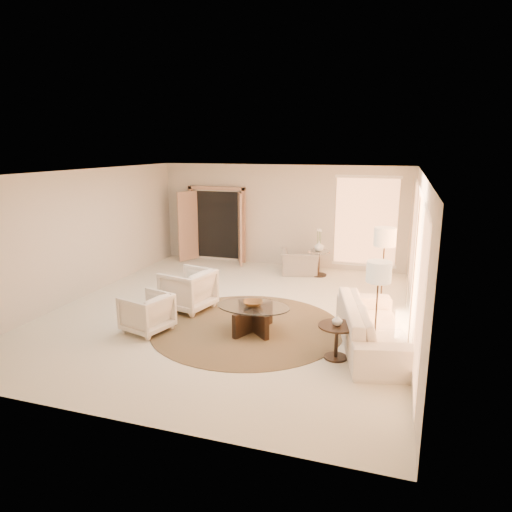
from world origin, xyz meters
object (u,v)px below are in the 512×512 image
(armchair_right, at_px, (147,311))
(bowl, at_px, (253,303))
(floor_lamp_far, at_px, (379,276))
(side_vase, at_px, (319,246))
(accent_chair, at_px, (300,258))
(coffee_table, at_px, (253,315))
(end_table, at_px, (337,336))
(side_table, at_px, (319,261))
(end_vase, at_px, (337,320))
(sofa, at_px, (374,326))
(armchair_left, at_px, (188,288))
(floor_lamp_near, at_px, (385,241))

(armchair_right, height_order, bowl, armchair_right)
(floor_lamp_far, height_order, side_vase, floor_lamp_far)
(accent_chair, relative_size, bowl, 2.70)
(coffee_table, xyz_separation_m, side_vase, (0.47, 4.03, 0.47))
(armchair_right, relative_size, accent_chair, 0.81)
(floor_lamp_far, relative_size, side_vase, 6.06)
(end_table, bearing_deg, side_table, 103.47)
(side_vase, bearing_deg, end_vase, -76.53)
(accent_chair, height_order, floor_lamp_far, floor_lamp_far)
(accent_chair, distance_m, end_vase, 4.94)
(bowl, bearing_deg, armchair_right, -162.59)
(side_vase, bearing_deg, sofa, -67.78)
(coffee_table, bearing_deg, armchair_left, 156.60)
(coffee_table, bearing_deg, side_table, 83.31)
(end_vase, xyz_separation_m, side_vase, (-1.12, 4.66, 0.14))
(armchair_left, bearing_deg, armchair_right, 4.41)
(floor_lamp_far, bearing_deg, bowl, 169.99)
(side_table, bearing_deg, bowl, -96.69)
(bowl, bearing_deg, side_vase, 83.31)
(armchair_left, distance_m, floor_lamp_far, 4.04)
(side_table, height_order, floor_lamp_near, floor_lamp_near)
(sofa, relative_size, floor_lamp_far, 1.63)
(floor_lamp_near, distance_m, bowl, 2.88)
(armchair_left, xyz_separation_m, floor_lamp_far, (3.79, -1.09, 0.87))
(armchair_left, distance_m, coffee_table, 1.79)
(armchair_left, bearing_deg, floor_lamp_far, 87.33)
(coffee_table, height_order, end_vase, end_vase)
(sofa, bearing_deg, armchair_right, 85.06)
(bowl, distance_m, side_vase, 4.06)
(floor_lamp_near, xyz_separation_m, side_vase, (-1.68, 2.38, -0.71))
(end_table, height_order, floor_lamp_far, floor_lamp_far)
(accent_chair, xyz_separation_m, side_table, (0.50, -0.00, -0.02))
(side_vase, bearing_deg, armchair_left, -122.41)
(sofa, relative_size, armchair_right, 3.30)
(sofa, xyz_separation_m, accent_chair, (-2.15, 4.04, 0.05))
(armchair_left, height_order, floor_lamp_far, floor_lamp_far)
(accent_chair, xyz_separation_m, bowl, (0.03, -4.03, 0.12))
(armchair_right, distance_m, floor_lamp_far, 4.11)
(end_table, bearing_deg, sofa, 49.32)
(sofa, relative_size, end_vase, 14.73)
(sofa, xyz_separation_m, floor_lamp_near, (0.03, 1.66, 1.12))
(sofa, xyz_separation_m, coffee_table, (-2.12, 0.01, -0.06))
(floor_lamp_near, bearing_deg, end_table, -104.00)
(coffee_table, bearing_deg, bowl, 90.00)
(armchair_left, height_order, coffee_table, armchair_left)
(accent_chair, height_order, end_table, accent_chair)
(armchair_left, xyz_separation_m, bowl, (1.63, -0.71, 0.07))
(sofa, relative_size, coffee_table, 1.62)
(sofa, height_order, coffee_table, sofa)
(end_table, height_order, floor_lamp_near, floor_lamp_near)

